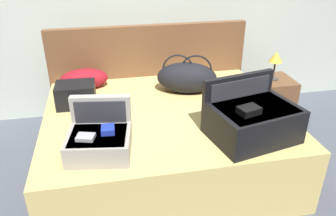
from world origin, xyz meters
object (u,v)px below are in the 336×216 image
Objects in this scene: hard_case_medium at (100,138)px; pillow_center_head at (84,79)px; hard_case_large at (252,119)px; hard_case_small at (76,95)px; duffel_bag at (187,77)px; nightstand at (269,101)px; bed at (165,140)px; table_lamp at (276,59)px.

hard_case_medium reaches higher than pillow_center_head.
hard_case_large is at bearing -43.46° from pillow_center_head.
duffel_bag is (1.01, 0.08, 0.05)m from hard_case_small.
hard_case_medium reaches higher than nightstand.
hard_case_large reaches higher than pillow_center_head.
duffel_bag is (0.28, 0.36, 0.42)m from bed.
nightstand is 1.68× the size of table_lamp.
bed is 6.52× the size of table_lamp.
table_lamp is at bearing 24.16° from bed.
pillow_center_head is 1.99m from nightstand.
hard_case_small is at bearing 135.86° from hard_case_large.
table_lamp is (1.83, 1.05, 0.09)m from hard_case_medium.
table_lamp is (1.28, 0.58, 0.47)m from bed.
hard_case_small is at bearing -171.69° from table_lamp.
hard_case_small is 1.10× the size of table_lamp.
hard_case_medium is 0.78m from hard_case_small.
bed is 1.00m from pillow_center_head.
duffel_bag is at bearing 94.53° from hard_case_large.
pillow_center_head is at bearing 82.06° from hard_case_small.
nightstand is (0.74, 1.08, -0.45)m from hard_case_large.
hard_case_small is at bearing -171.69° from nightstand.
table_lamp is (0.00, 0.00, 0.49)m from nightstand.
hard_case_small is at bearing -99.68° from pillow_center_head.
table_lamp is (1.95, -0.07, 0.09)m from pillow_center_head.
pillow_center_head is 0.89× the size of nightstand.
hard_case_medium is at bearing -83.68° from pillow_center_head.
hard_case_small is (-0.19, 0.76, -0.00)m from hard_case_medium.
hard_case_large is at bearing -43.03° from bed.
bed is 5.92× the size of hard_case_small.
bed is at bearing -155.84° from nightstand.
hard_case_large is at bearing -73.04° from duffel_bag.
hard_case_medium is 2.15m from nightstand.
hard_case_large is 1.38m from nightstand.
bed is at bearing -127.39° from duffel_bag.
hard_case_large is (0.55, -0.51, 0.43)m from bed.
hard_case_medium is 1.18m from duffel_bag.
pillow_center_head reaches higher than nightstand.
hard_case_large is 1.43× the size of hard_case_medium.
table_lamp is at bearing 11.83° from duffel_bag.
pillow_center_head is at bearing 177.99° from nightstand.
duffel_bag is at bearing 52.61° from bed.
hard_case_medium is (-0.55, -0.48, 0.38)m from bed.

